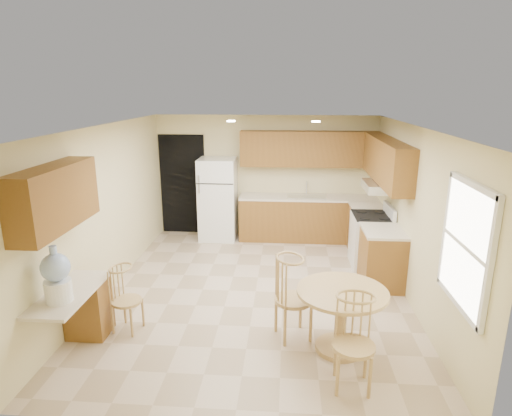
# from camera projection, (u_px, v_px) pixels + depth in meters

# --- Properties ---
(floor) EXTENTS (5.50, 5.50, 0.00)m
(floor) POSITION_uv_depth(u_px,v_px,m) (256.00, 291.00, 6.56)
(floor) COLOR tan
(floor) RESTS_ON ground
(ceiling) EXTENTS (4.50, 5.50, 0.02)m
(ceiling) POSITION_uv_depth(u_px,v_px,m) (256.00, 126.00, 5.89)
(ceiling) COLOR white
(ceiling) RESTS_ON wall_back
(wall_back) EXTENTS (4.50, 0.02, 2.50)m
(wall_back) POSITION_uv_depth(u_px,v_px,m) (266.00, 176.00, 8.87)
(wall_back) COLOR #CDC08A
(wall_back) RESTS_ON floor
(wall_front) EXTENTS (4.50, 0.02, 2.50)m
(wall_front) POSITION_uv_depth(u_px,v_px,m) (231.00, 305.00, 3.58)
(wall_front) COLOR #CDC08A
(wall_front) RESTS_ON floor
(wall_left) EXTENTS (0.02, 5.50, 2.50)m
(wall_left) POSITION_uv_depth(u_px,v_px,m) (106.00, 210.00, 6.39)
(wall_left) COLOR #CDC08A
(wall_left) RESTS_ON floor
(wall_right) EXTENTS (0.02, 5.50, 2.50)m
(wall_right) POSITION_uv_depth(u_px,v_px,m) (414.00, 217.00, 6.07)
(wall_right) COLOR #CDC08A
(wall_right) RESTS_ON floor
(doorway) EXTENTS (0.90, 0.02, 2.10)m
(doorway) POSITION_uv_depth(u_px,v_px,m) (183.00, 185.00, 9.03)
(doorway) COLOR black
(doorway) RESTS_ON floor
(base_cab_back) EXTENTS (2.75, 0.60, 0.87)m
(base_cab_back) POSITION_uv_depth(u_px,v_px,m) (307.00, 219.00, 8.74)
(base_cab_back) COLOR brown
(base_cab_back) RESTS_ON floor
(counter_back) EXTENTS (2.75, 0.63, 0.04)m
(counter_back) POSITION_uv_depth(u_px,v_px,m) (308.00, 197.00, 8.61)
(counter_back) COLOR beige
(counter_back) RESTS_ON base_cab_back
(base_cab_right_a) EXTENTS (0.60, 0.59, 0.87)m
(base_cab_right_a) POSITION_uv_depth(u_px,v_px,m) (366.00, 229.00, 8.09)
(base_cab_right_a) COLOR brown
(base_cab_right_a) RESTS_ON floor
(counter_right_a) EXTENTS (0.63, 0.59, 0.04)m
(counter_right_a) POSITION_uv_depth(u_px,v_px,m) (367.00, 206.00, 7.97)
(counter_right_a) COLOR beige
(counter_right_a) RESTS_ON base_cab_right_a
(base_cab_right_b) EXTENTS (0.60, 0.80, 0.87)m
(base_cab_right_b) POSITION_uv_depth(u_px,v_px,m) (382.00, 259.00, 6.69)
(base_cab_right_b) COLOR brown
(base_cab_right_b) RESTS_ON floor
(counter_right_b) EXTENTS (0.63, 0.80, 0.04)m
(counter_right_b) POSITION_uv_depth(u_px,v_px,m) (384.00, 231.00, 6.57)
(counter_right_b) COLOR beige
(counter_right_b) RESTS_ON base_cab_right_b
(upper_cab_back) EXTENTS (2.75, 0.33, 0.70)m
(upper_cab_back) POSITION_uv_depth(u_px,v_px,m) (309.00, 149.00, 8.49)
(upper_cab_back) COLOR brown
(upper_cab_back) RESTS_ON wall_back
(upper_cab_right) EXTENTS (0.33, 2.42, 0.70)m
(upper_cab_right) POSITION_uv_depth(u_px,v_px,m) (386.00, 161.00, 7.08)
(upper_cab_right) COLOR brown
(upper_cab_right) RESTS_ON wall_right
(upper_cab_left) EXTENTS (0.33, 1.40, 0.70)m
(upper_cab_left) POSITION_uv_depth(u_px,v_px,m) (55.00, 198.00, 4.68)
(upper_cab_left) COLOR brown
(upper_cab_left) RESTS_ON wall_left
(sink) EXTENTS (0.78, 0.44, 0.01)m
(sink) POSITION_uv_depth(u_px,v_px,m) (307.00, 196.00, 8.61)
(sink) COLOR silver
(sink) RESTS_ON counter_back
(range_hood) EXTENTS (0.50, 0.76, 0.14)m
(range_hood) POSITION_uv_depth(u_px,v_px,m) (380.00, 186.00, 7.17)
(range_hood) COLOR silver
(range_hood) RESTS_ON upper_cab_right
(desk_pedestal) EXTENTS (0.48, 0.42, 0.72)m
(desk_pedestal) POSITION_uv_depth(u_px,v_px,m) (88.00, 308.00, 5.34)
(desk_pedestal) COLOR brown
(desk_pedestal) RESTS_ON floor
(desk_top) EXTENTS (0.50, 1.20, 0.04)m
(desk_top) POSITION_uv_depth(u_px,v_px,m) (70.00, 293.00, 4.87)
(desk_top) COLOR beige
(desk_top) RESTS_ON desk_pedestal
(window) EXTENTS (0.06, 1.12, 1.30)m
(window) POSITION_uv_depth(u_px,v_px,m) (466.00, 246.00, 4.22)
(window) COLOR white
(window) RESTS_ON wall_right
(can_light_a) EXTENTS (0.14, 0.14, 0.02)m
(can_light_a) POSITION_uv_depth(u_px,v_px,m) (231.00, 121.00, 7.08)
(can_light_a) COLOR white
(can_light_a) RESTS_ON ceiling
(can_light_b) EXTENTS (0.14, 0.14, 0.02)m
(can_light_b) POSITION_uv_depth(u_px,v_px,m) (316.00, 122.00, 6.98)
(can_light_b) COLOR white
(can_light_b) RESTS_ON ceiling
(refrigerator) EXTENTS (0.74, 0.72, 1.67)m
(refrigerator) POSITION_uv_depth(u_px,v_px,m) (218.00, 199.00, 8.71)
(refrigerator) COLOR white
(refrigerator) RESTS_ON floor
(stove) EXTENTS (0.65, 0.76, 1.09)m
(stove) POSITION_uv_depth(u_px,v_px,m) (371.00, 240.00, 7.43)
(stove) COLOR white
(stove) RESTS_ON floor
(dining_table) EXTENTS (1.05, 1.05, 0.78)m
(dining_table) POSITION_uv_depth(u_px,v_px,m) (341.00, 311.00, 4.96)
(dining_table) COLOR tan
(dining_table) RESTS_ON floor
(chair_table_a) EXTENTS (0.47, 0.60, 1.06)m
(chair_table_a) POSITION_uv_depth(u_px,v_px,m) (294.00, 293.00, 5.10)
(chair_table_a) COLOR tan
(chair_table_a) RESTS_ON floor
(chair_table_b) EXTENTS (0.44, 0.44, 1.00)m
(chair_table_b) POSITION_uv_depth(u_px,v_px,m) (356.00, 340.00, 4.21)
(chair_table_b) COLOR tan
(chair_table_b) RESTS_ON floor
(chair_desk) EXTENTS (0.38, 0.49, 0.85)m
(chair_desk) POSITION_uv_depth(u_px,v_px,m) (124.00, 296.00, 5.30)
(chair_desk) COLOR tan
(chair_desk) RESTS_ON floor
(water_crock) EXTENTS (0.31, 0.31, 0.64)m
(water_crock) POSITION_uv_depth(u_px,v_px,m) (57.00, 277.00, 4.58)
(water_crock) COLOR white
(water_crock) RESTS_ON desk_top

